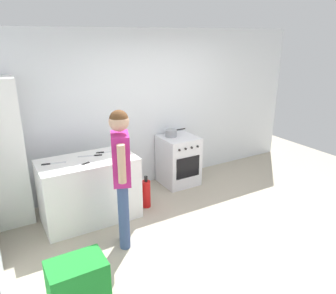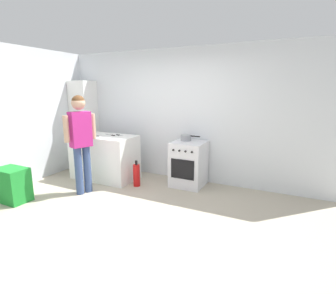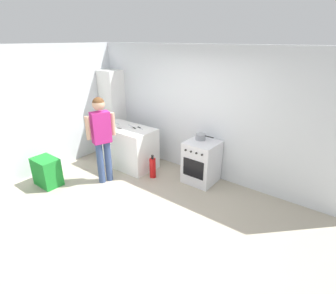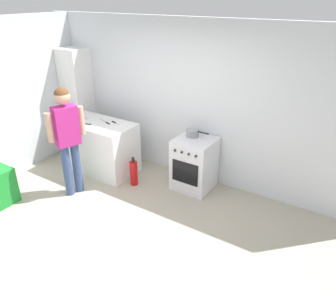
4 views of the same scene
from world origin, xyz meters
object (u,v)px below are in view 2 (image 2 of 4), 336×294
at_px(knife_paring, 119,135).
at_px(larder_cabinet, 85,125).
at_px(oven_left, 189,164).
at_px(pot, 186,138).
at_px(knife_carving, 110,135).
at_px(recycling_crate_upper, 11,177).
at_px(recycling_crate_lower, 13,193).
at_px(fire_extinguisher, 137,175).
at_px(person, 81,135).
at_px(knife_utility, 93,136).
at_px(knife_chef, 90,133).

height_order(knife_paring, larder_cabinet, larder_cabinet).
bearing_deg(oven_left, larder_cabinet, 177.80).
relative_size(pot, knife_carving, 1.18).
distance_m(pot, recycling_crate_upper, 3.06).
xyz_separation_m(pot, knife_paring, (-1.33, -0.32, -0.00)).
relative_size(recycling_crate_lower, larder_cabinet, 0.26).
bearing_deg(knife_paring, pot, 13.33).
distance_m(fire_extinguisher, larder_cabinet, 2.03).
bearing_deg(recycling_crate_upper, knife_carving, 67.21).
xyz_separation_m(oven_left, person, (-1.53, -1.18, 0.61)).
bearing_deg(recycling_crate_lower, person, 44.87).
relative_size(knife_utility, knife_chef, 0.80).
xyz_separation_m(oven_left, knife_carving, (-1.61, -0.28, 0.48)).
xyz_separation_m(knife_carving, knife_chef, (-0.52, -0.03, 0.00)).
distance_m(oven_left, recycling_crate_lower, 3.05).
distance_m(oven_left, knife_carving, 1.70).
xyz_separation_m(oven_left, fire_extinguisher, (-0.87, -0.48, -0.21)).
xyz_separation_m(knife_chef, person, (0.60, -0.87, 0.13)).
xyz_separation_m(knife_paring, fire_extinguisher, (0.56, -0.25, -0.69)).
xyz_separation_m(pot, knife_utility, (-1.72, -0.63, -0.00)).
bearing_deg(knife_carving, knife_utility, -128.46).
height_order(knife_utility, knife_chef, same).
bearing_deg(fire_extinguisher, knife_utility, -176.17).
relative_size(knife_utility, recycling_crate_lower, 0.48).
height_order(oven_left, knife_paring, knife_paring).
xyz_separation_m(knife_chef, recycling_crate_lower, (-0.19, -1.66, -0.76)).
height_order(knife_utility, recycling_crate_lower, knife_utility).
bearing_deg(fire_extinguisher, recycling_crate_upper, -134.26).
bearing_deg(knife_paring, knife_carving, -163.94).
distance_m(person, recycling_crate_upper, 1.28).
distance_m(knife_carving, knife_utility, 0.33).
height_order(knife_utility, recycling_crate_upper, knife_utility).
relative_size(knife_carving, recycling_crate_lower, 0.62).
height_order(knife_carving, recycling_crate_lower, knife_carving).
bearing_deg(person, recycling_crate_upper, -135.13).
height_order(person, recycling_crate_upper, person).
bearing_deg(recycling_crate_lower, knife_carving, 67.21).
distance_m(knife_chef, fire_extinguisher, 1.45).
bearing_deg(pot, knife_utility, -159.91).
bearing_deg(oven_left, fire_extinguisher, -151.22).
bearing_deg(person, oven_left, 37.60).
relative_size(oven_left, recycling_crate_lower, 1.63).
distance_m(recycling_crate_lower, larder_cabinet, 2.26).
height_order(pot, knife_chef, pot).
distance_m(oven_left, knife_utility, 1.96).
distance_m(pot, knife_paring, 1.37).
distance_m(knife_utility, knife_chef, 0.39).
height_order(recycling_crate_lower, recycling_crate_upper, recycling_crate_upper).
height_order(pot, person, person).
relative_size(knife_chef, larder_cabinet, 0.16).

